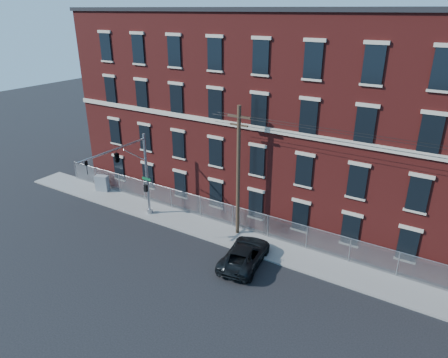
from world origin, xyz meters
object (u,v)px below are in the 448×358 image
Objects in this scene: traffic_signal_mast at (124,163)px; pickup_truck at (245,254)px; utility_pole_near at (238,170)px; utility_cabinet at (102,183)px.

traffic_signal_mast is 11.39m from pickup_truck.
utility_cabinet is (-14.89, 0.00, -4.46)m from utility_pole_near.
pickup_truck is at bearing -28.12° from utility_cabinet.
traffic_signal_mast is 8.92m from utility_cabinet.
utility_pole_near is at bearing 23.14° from traffic_signal_mast.
pickup_truck is (2.39, -3.13, -4.62)m from utility_pole_near.
utility_pole_near is 1.93× the size of pickup_truck.
traffic_signal_mast is 8.70m from utility_pole_near.
utility_pole_near is 6.07m from pickup_truck.
utility_cabinet reaches higher than pickup_truck.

